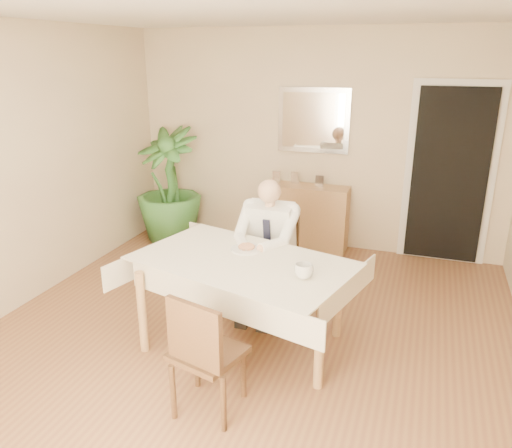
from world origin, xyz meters
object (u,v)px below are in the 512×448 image
(chair_near, at_px, (203,350))
(seated_man, at_px, (266,242))
(chair_far, at_px, (275,250))
(sideboard, at_px, (307,217))
(coffee_mug, at_px, (304,271))
(dining_table, at_px, (242,270))
(potted_palm, at_px, (168,185))

(chair_near, height_order, seated_man, seated_man)
(chair_far, height_order, seated_man, seated_man)
(chair_far, distance_m, sideboard, 1.42)
(sideboard, bearing_deg, coffee_mug, -77.39)
(dining_table, height_order, coffee_mug, coffee_mug)
(dining_table, bearing_deg, chair_far, 104.91)
(chair_far, bearing_deg, sideboard, 94.53)
(chair_far, bearing_deg, seated_man, -86.23)
(chair_far, height_order, potted_palm, potted_palm)
(sideboard, height_order, potted_palm, potted_palm)
(dining_table, bearing_deg, chair_near, -70.95)
(seated_man, bearing_deg, sideboard, 90.63)
(chair_near, relative_size, seated_man, 0.71)
(seated_man, distance_m, sideboard, 1.73)
(chair_far, distance_m, coffee_mug, 1.21)
(chair_far, xyz_separation_m, coffee_mug, (0.54, -1.04, 0.31))
(chair_far, bearing_deg, dining_table, -86.23)
(dining_table, bearing_deg, potted_palm, 146.16)
(sideboard, bearing_deg, chair_near, -88.66)
(dining_table, xyz_separation_m, coffee_mug, (0.54, -0.16, 0.14))
(dining_table, distance_m, potted_palm, 2.66)
(dining_table, xyz_separation_m, sideboard, (-0.02, 2.30, -0.27))
(potted_palm, bearing_deg, dining_table, -48.75)
(seated_man, height_order, sideboard, seated_man)
(seated_man, xyz_separation_m, coffee_mug, (0.54, -0.75, 0.12))
(potted_palm, bearing_deg, coffee_mug, -43.26)
(chair_near, bearing_deg, chair_far, 107.30)
(chair_near, height_order, potted_palm, potted_palm)
(chair_near, distance_m, potted_palm, 3.43)
(coffee_mug, bearing_deg, chair_far, 117.40)
(dining_table, relative_size, coffee_mug, 14.34)
(dining_table, distance_m, sideboard, 2.31)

